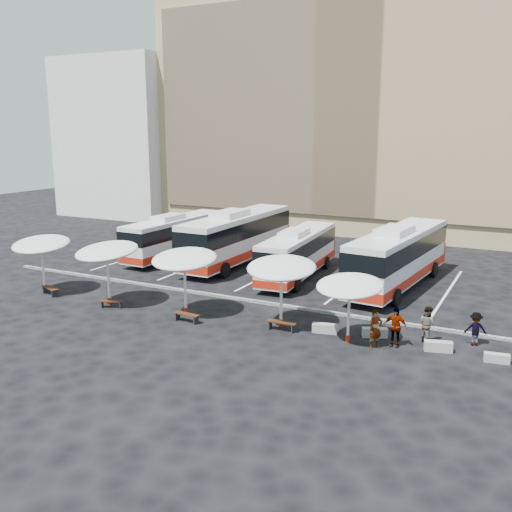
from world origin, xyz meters
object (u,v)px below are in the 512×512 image
at_px(bus_3, 399,255).
at_px(sunshade_2, 184,259).
at_px(bus_1, 237,236).
at_px(conc_bench_1, 375,333).
at_px(sunshade_0, 41,244).
at_px(sunshade_1, 107,251).
at_px(wood_bench_0, 50,289).
at_px(conc_bench_2, 438,346).
at_px(sunshade_3, 281,268).
at_px(passenger_2, 395,327).
at_px(wood_bench_1, 111,302).
at_px(passenger_1, 428,325).
at_px(conc_bench_3, 497,358).
at_px(wood_bench_2, 187,316).
at_px(bus_2, 298,252).
at_px(sunshade_4, 350,286).
at_px(passenger_3, 475,329).
at_px(wood_bench_3, 281,324).
at_px(passenger_0, 375,329).
at_px(conc_bench_0, 325,328).
at_px(bus_0, 176,235).

bearing_deg(bus_3, sunshade_2, -123.59).
distance_m(bus_1, conc_bench_1, 17.67).
relative_size(sunshade_0, sunshade_1, 1.06).
distance_m(wood_bench_0, conc_bench_2, 22.99).
relative_size(sunshade_3, passenger_2, 2.19).
distance_m(sunshade_3, passenger_2, 6.28).
distance_m(wood_bench_1, passenger_1, 17.41).
bearing_deg(bus_3, sunshade_1, -135.00).
bearing_deg(conc_bench_3, conc_bench_1, 173.68).
relative_size(wood_bench_0, wood_bench_2, 1.05).
bearing_deg(sunshade_0, sunshade_3, 3.50).
height_order(bus_3, wood_bench_1, bus_3).
distance_m(bus_3, conc_bench_1, 10.09).
distance_m(bus_2, sunshade_2, 10.77).
xyz_separation_m(sunshade_4, passenger_3, (5.45, 2.38, -2.00)).
bearing_deg(conc_bench_1, passenger_3, 13.75).
bearing_deg(bus_3, wood_bench_1, -133.02).
relative_size(wood_bench_0, passenger_3, 1.00).
relative_size(sunshade_4, wood_bench_3, 2.16).
bearing_deg(conc_bench_3, passenger_3, 123.57).
bearing_deg(sunshade_4, conc_bench_1, 53.11).
relative_size(conc_bench_1, passenger_0, 0.65).
height_order(conc_bench_0, passenger_2, passenger_2).
relative_size(sunshade_0, conc_bench_0, 3.57).
height_order(bus_0, conc_bench_3, bus_0).
bearing_deg(bus_0, conc_bench_2, -24.63).
xyz_separation_m(wood_bench_2, wood_bench_3, (5.03, 1.10, 0.01)).
height_order(wood_bench_1, passenger_0, passenger_0).
bearing_deg(sunshade_1, sunshade_2, 5.45).
height_order(bus_0, sunshade_3, sunshade_3).
xyz_separation_m(bus_0, sunshade_1, (3.90, -12.35, 1.39)).
height_order(bus_0, sunshade_1, sunshade_1).
bearing_deg(passenger_0, wood_bench_2, 134.36).
distance_m(bus_0, conc_bench_2, 24.87).
relative_size(bus_0, bus_2, 1.01).
bearing_deg(bus_0, conc_bench_1, -27.13).
height_order(wood_bench_3, passenger_1, passenger_1).
distance_m(bus_0, passenger_2, 23.24).
distance_m(sunshade_4, wood_bench_2, 8.96).
bearing_deg(sunshade_1, sunshade_0, 178.94).
height_order(wood_bench_0, wood_bench_2, wood_bench_0).
bearing_deg(wood_bench_0, sunshade_3, 4.61).
bearing_deg(wood_bench_1, passenger_2, 5.30).
bearing_deg(sunshade_0, conc_bench_2, 3.02).
bearing_deg(bus_1, wood_bench_0, -115.18).
bearing_deg(wood_bench_0, conc_bench_0, 4.66).
bearing_deg(bus_1, bus_3, -4.90).
height_order(conc_bench_1, passenger_1, passenger_1).
distance_m(wood_bench_0, passenger_2, 21.03).
xyz_separation_m(conc_bench_1, passenger_2, (1.15, -0.75, 0.73)).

